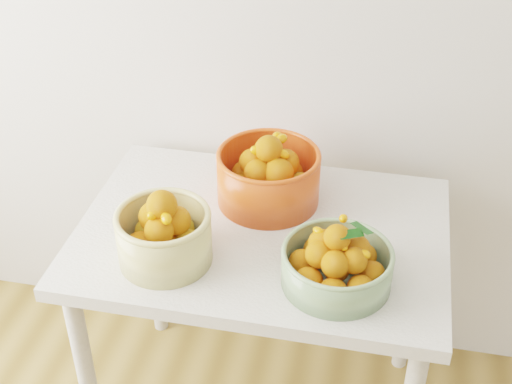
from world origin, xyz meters
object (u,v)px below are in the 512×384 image
at_px(table, 262,256).
at_px(bowl_cream, 164,235).
at_px(bowl_green, 337,264).
at_px(bowl_orange, 269,176).

bearing_deg(table, bowl_cream, -141.77).
bearing_deg(bowl_green, bowl_cream, 179.88).
height_order(table, bowl_cream, bowl_cream).
bearing_deg(bowl_cream, table, 38.23).
relative_size(table, bowl_green, 3.31).
bearing_deg(table, bowl_orange, 93.58).
height_order(table, bowl_green, bowl_green).
relative_size(bowl_cream, bowl_green, 0.87).
xyz_separation_m(bowl_cream, bowl_orange, (0.21, 0.31, 0.00)).
bearing_deg(bowl_cream, bowl_green, -0.12).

